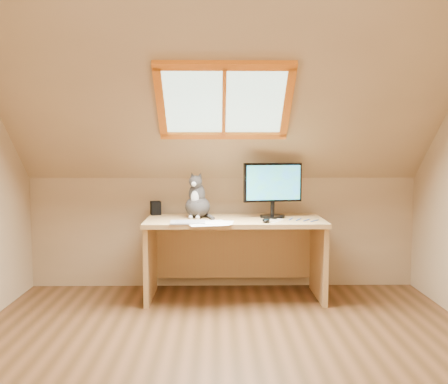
{
  "coord_description": "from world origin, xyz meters",
  "views": [
    {
      "loc": [
        -0.06,
        -2.77,
        1.28
      ],
      "look_at": [
        -0.0,
        1.0,
        0.94
      ],
      "focal_mm": 40.0,
      "sensor_mm": 36.0,
      "label": 1
    }
  ],
  "objects": [
    {
      "name": "ground",
      "position": [
        0.0,
        0.0,
        0.0
      ],
      "size": [
        3.5,
        3.5,
        0.0
      ],
      "primitive_type": "plane",
      "color": "brown",
      "rests_on": "ground"
    },
    {
      "name": "room_shell",
      "position": [
        0.0,
        -0.09,
        1.43
      ],
      "size": [
        3.52,
        3.52,
        2.41
      ],
      "color": "tan",
      "rests_on": "ground"
    },
    {
      "name": "desk",
      "position": [
        0.1,
        1.45,
        0.47
      ],
      "size": [
        1.49,
        0.65,
        0.68
      ],
      "color": "tan",
      "rests_on": "ground"
    },
    {
      "name": "monitor",
      "position": [
        0.42,
        1.44,
        0.95
      ],
      "size": [
        0.5,
        0.21,
        0.47
      ],
      "color": "black",
      "rests_on": "desk"
    },
    {
      "name": "cat",
      "position": [
        -0.22,
        1.46,
        0.82
      ],
      "size": [
        0.27,
        0.3,
        0.4
      ],
      "color": "#393532",
      "rests_on": "desk"
    },
    {
      "name": "desk_speaker",
      "position": [
        -0.6,
        1.63,
        0.74
      ],
      "size": [
        0.11,
        0.11,
        0.12
      ],
      "primitive_type": "cube",
      "rotation": [
        0.0,
        0.0,
        0.31
      ],
      "color": "black",
      "rests_on": "desk"
    },
    {
      "name": "graphics_tablet",
      "position": [
        -0.29,
        1.15,
        0.68
      ],
      "size": [
        0.28,
        0.21,
        0.01
      ],
      "primitive_type": "cube",
      "rotation": [
        0.0,
        0.0,
        0.04
      ],
      "color": "#B2B2B7",
      "rests_on": "desk"
    },
    {
      "name": "mouse",
      "position": [
        0.34,
        1.16,
        0.7
      ],
      "size": [
        0.08,
        0.12,
        0.03
      ],
      "primitive_type": "ellipsoid",
      "rotation": [
        0.0,
        0.0,
        -0.18
      ],
      "color": "black",
      "rests_on": "desk"
    },
    {
      "name": "papers",
      "position": [
        -0.05,
        1.12,
        0.68
      ],
      "size": [
        0.35,
        0.3,
        0.01
      ],
      "color": "white",
      "rests_on": "desk"
    },
    {
      "name": "cables",
      "position": [
        0.56,
        1.26,
        0.68
      ],
      "size": [
        0.51,
        0.26,
        0.01
      ],
      "color": "silver",
      "rests_on": "desk"
    }
  ]
}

